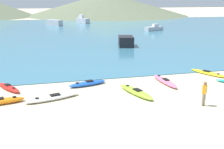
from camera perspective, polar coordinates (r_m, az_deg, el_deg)
ground_plane at (r=14.63m, az=11.04°, el=-9.34°), size 400.00×400.00×0.00m
bay_water at (r=55.37m, az=-7.94°, el=9.39°), size 160.00×70.00×0.06m
far_hill_midleft at (r=113.12m, az=-1.10°, el=15.07°), size 66.29×66.29×9.09m
kayak_on_sand_1 at (r=17.28m, az=-12.83°, el=-4.91°), size 3.63×1.69×0.34m
kayak_on_sand_2 at (r=17.88m, az=5.20°, el=-3.75°), size 1.78×3.53×0.40m
kayak_on_sand_3 at (r=20.53m, az=11.38°, el=-1.40°), size 0.85×3.46×0.39m
kayak_on_sand_4 at (r=17.55m, az=-22.82°, el=-5.35°), size 2.72×1.04×0.40m
kayak_on_sand_5 at (r=23.99m, az=20.20°, el=0.31°), size 2.06×3.31×0.29m
kayak_on_sand_6 at (r=20.07m, az=-21.56°, el=-2.66°), size 2.02×2.69×0.37m
kayak_on_sand_7 at (r=19.68m, az=-5.34°, el=-1.94°), size 3.04×1.43×0.37m
person_near_foreground at (r=16.58m, az=19.46°, el=-3.63°), size 0.31×0.28×1.54m
moored_boat_0 at (r=36.06m, az=3.05°, el=7.23°), size 2.53×3.38×1.38m
moored_boat_1 at (r=55.77m, az=9.12°, el=9.91°), size 4.39×2.75×1.36m
moored_boat_2 at (r=68.09m, az=-12.47°, el=10.97°), size 4.03×4.94×1.39m
moored_boat_3 at (r=74.21m, az=-6.42°, el=11.69°), size 3.19×5.92×2.25m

